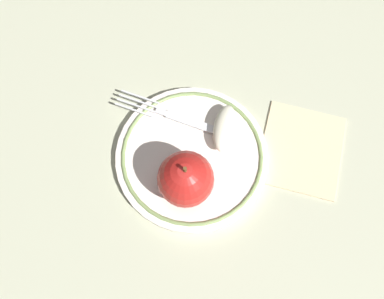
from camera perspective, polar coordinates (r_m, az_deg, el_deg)
The scene contains 6 objects.
ground_plane at distance 0.56m, azimuth -0.76°, elevation -3.07°, with size 2.00×2.00×0.00m, color #AEB193.
plate at distance 0.55m, azimuth -0.00°, elevation -1.00°, with size 0.23×0.23×0.02m.
apple_red_whole at distance 0.50m, azimuth -1.06°, elevation -4.51°, with size 0.08×0.08×0.09m.
apple_slice_front at distance 0.55m, azimuth 5.03°, elevation 3.28°, with size 0.07×0.03×0.02m, color #EFE9CB.
fork at distance 0.57m, azimuth -2.52°, elevation 5.00°, with size 0.08×0.18×0.00m.
napkin_folded at distance 0.59m, azimuth 16.37°, elevation 0.11°, with size 0.14×0.12×0.01m, color beige.
Camera 1 is at (-0.16, -0.01, 0.53)m, focal length 35.00 mm.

